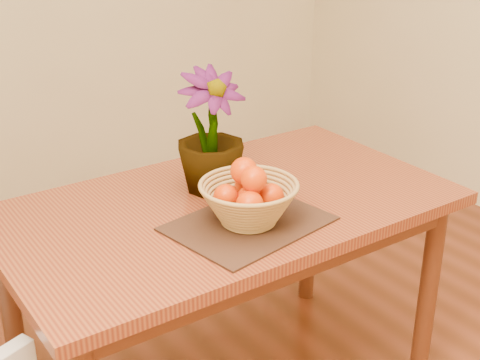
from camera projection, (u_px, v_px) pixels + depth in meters
table at (227, 226)px, 2.11m from camera, size 1.40×0.80×0.75m
placemat at (249, 224)px, 1.93m from camera, size 0.48×0.40×0.01m
wicker_basket at (249, 205)px, 1.90m from camera, size 0.29×0.29×0.12m
orange_pile at (249, 189)px, 1.88m from camera, size 0.18×0.19×0.14m
potted_plant at (210, 132)px, 2.08m from camera, size 0.22×0.22×0.39m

